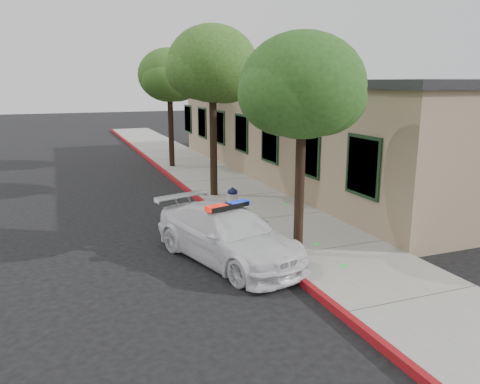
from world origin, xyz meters
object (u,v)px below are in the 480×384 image
Objects in this scene: street_tree_mid at (213,68)px; fire_hydrant at (233,202)px; clapboard_building at (322,129)px; street_tree_near at (303,91)px; street_tree_far at (170,78)px; police_car at (228,234)px.

fire_hydrant is at bearing -97.41° from street_tree_mid.
street_tree_near is at bearing -123.58° from clapboard_building.
street_tree_near is (0.36, -3.58, 3.39)m from fire_hydrant.
street_tree_mid is 1.07× the size of street_tree_far.
street_tree_near reaches higher than police_car.
police_car is 7.38m from street_tree_mid.
street_tree_far reaches higher than clapboard_building.
police_car is 0.93× the size of street_tree_near.
street_tree_far is (0.39, 9.44, 3.76)m from fire_hydrant.
street_tree_far reaches higher than street_tree_near.
police_car is at bearing -105.28° from street_tree_mid.
clapboard_building is at bearing 30.92° from police_car.
street_tree_mid is 6.50m from street_tree_far.
police_car is at bearing -97.51° from street_tree_far.
street_tree_far is (1.64, 12.47, 3.71)m from police_car.
street_tree_mid is (-5.96, -2.49, 2.52)m from clapboard_building.
clapboard_building is 10.98m from street_tree_near.
street_tree_near is at bearing -84.54° from fire_hydrant.
street_tree_mid reaches higher than police_car.
police_car is (-7.59, -8.47, -1.48)m from clapboard_building.
street_tree_mid is at bearing 89.76° from street_tree_near.
clapboard_building is 23.22× the size of fire_hydrant.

